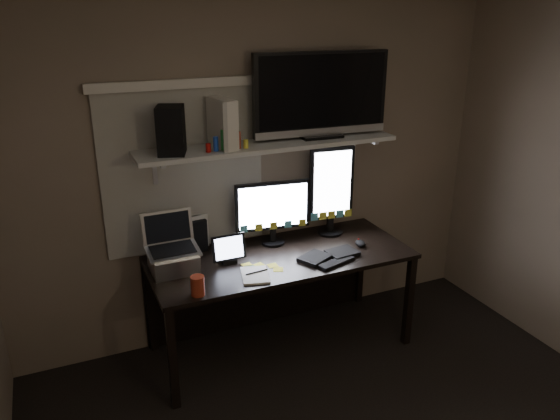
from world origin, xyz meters
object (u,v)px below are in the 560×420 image
monitor_landscape (273,213)px  cup (198,286)px  desk (274,271)px  monitor_portrait (331,190)px  keyboard (329,255)px  tablet (228,249)px  tv (321,95)px  mouse (360,243)px  game_console (222,123)px  speaker (171,130)px  laptop (172,245)px

monitor_landscape → cup: size_ratio=4.47×
desk → monitor_portrait: (0.50, 0.09, 0.52)m
keyboard → tablet: tablet is taller
desk → keyboard: 0.44m
tv → mouse: bearing=-51.9°
mouse → game_console: game_console is taller
monitor_portrait → tablet: 0.91m
game_console → speaker: bearing=171.3°
monitor_landscape → game_console: game_console is taller
desk → cup: bearing=-147.7°
laptop → desk: bearing=4.5°
desk → speaker: (-0.66, 0.05, 1.07)m
tablet → desk: bearing=12.9°
laptop → tv: size_ratio=0.38×
monitor_portrait → mouse: (0.09, -0.29, -0.32)m
mouse → speaker: bearing=-177.6°
keyboard → game_console: game_console is taller
desk → tablet: bearing=-167.0°
keyboard → speaker: speaker is taller
monitor_portrait → mouse: size_ratio=6.44×
monitor_portrait → keyboard: monitor_portrait is taller
laptop → tv: tv is taller
laptop → monitor_landscape: bearing=11.0°
keyboard → mouse: size_ratio=4.04×
mouse → tv: size_ratio=0.11×
keyboard → cup: cup is taller
tablet → tv: (0.75, 0.17, 0.94)m
monitor_landscape → laptop: (-0.76, -0.16, -0.05)m
keyboard → game_console: (-0.61, 0.35, 0.89)m
monitor_portrait → monitor_landscape: bearing=-174.3°
keyboard → game_console: 1.14m
monitor_landscape → tv: (0.36, -0.00, 0.80)m
tablet → game_console: (0.04, 0.16, 0.81)m
desk → monitor_landscape: monitor_landscape is taller
desk → game_console: 1.13m
desk → tablet: 0.47m
monitor_landscape → desk: bearing=-101.2°
monitor_landscape → laptop: size_ratio=1.46×
monitor_landscape → cup: monitor_landscape is taller
monitor_landscape → tv: size_ratio=0.56×
tablet → game_console: game_console is taller
speaker → tablet: bearing=-5.1°
mouse → tv: 1.08m
monitor_portrait → tv: 0.71m
tablet → mouse: bearing=-7.0°
tv → speaker: bearing=-174.6°
monitor_landscape → monitor_portrait: 0.48m
mouse → laptop: laptop is taller
keyboard → tv: tv is taller
speaker → monitor_portrait: bearing=21.0°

